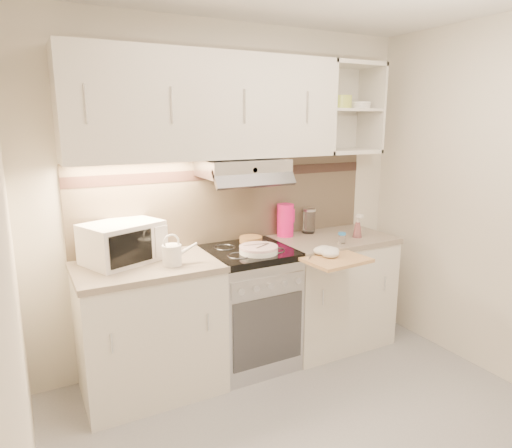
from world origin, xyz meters
name	(u,v)px	position (x,y,z in m)	size (l,w,h in m)	color
room_shell	(309,154)	(0.00, 0.37, 1.63)	(3.04, 2.84, 2.52)	silver
base_cabinet_left	(150,330)	(-0.75, 1.10, 0.43)	(0.90, 0.60, 0.86)	silver
worktop_left	(146,267)	(-0.75, 1.10, 0.88)	(0.92, 0.62, 0.04)	gray
base_cabinet_right	(330,292)	(0.75, 1.10, 0.43)	(0.90, 0.60, 0.86)	silver
worktop_right	(332,239)	(0.75, 1.10, 0.88)	(0.92, 0.62, 0.04)	gray
electric_range	(249,307)	(0.00, 1.10, 0.45)	(0.60, 0.60, 0.90)	#B7B7BC
microwave	(122,242)	(-0.87, 1.22, 1.03)	(0.56, 0.49, 0.26)	silver
watering_can	(173,254)	(-0.60, 1.00, 0.97)	(0.24, 0.12, 0.21)	white
plate_stack	(259,249)	(0.01, 0.98, 0.93)	(0.27, 0.27, 0.06)	white
bread_loaf	(251,239)	(0.10, 1.26, 0.92)	(0.17, 0.17, 0.04)	#9F7241
pink_pitcher	(285,220)	(0.43, 1.30, 1.03)	(0.14, 0.13, 0.26)	#FF1276
glass_jar	(309,221)	(0.66, 1.30, 1.00)	(0.11, 0.11, 0.20)	white
spice_jar	(342,238)	(0.69, 0.91, 0.94)	(0.06, 0.06, 0.08)	white
spray_bottle	(358,228)	(0.92, 1.00, 0.98)	(0.08, 0.08, 0.20)	pink
cutting_board	(333,259)	(0.45, 0.69, 0.87)	(0.42, 0.38, 0.02)	tan
dish_towel	(333,250)	(0.49, 0.74, 0.92)	(0.24, 0.20, 0.07)	white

